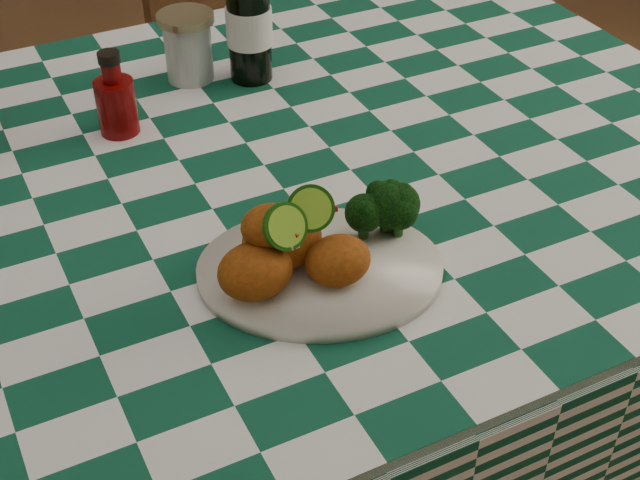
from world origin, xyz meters
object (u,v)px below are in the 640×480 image
beer_bottle (248,6)px  plate (320,271)px  dining_table (216,382)px  mason_jar (188,47)px  fried_chicken_pile (299,236)px  wooden_chair_right (277,82)px  ketchup_bottle (115,93)px

beer_bottle → plate: bearing=-104.1°
dining_table → mason_jar: (0.10, 0.29, 0.45)m
plate → beer_bottle: (0.12, 0.49, 0.11)m
plate → fried_chicken_pile: fried_chicken_pile is taller
wooden_chair_right → mason_jar: bearing=-133.9°
ketchup_bottle → dining_table: bearing=-74.2°
mason_jar → dining_table: bearing=-109.2°
plate → fried_chicken_pile: bearing=180.0°
mason_jar → beer_bottle: 0.12m
dining_table → plate: bearing=-75.4°
plate → beer_bottle: 0.52m
fried_chicken_pile → mason_jar: fried_chicken_pile is taller
fried_chicken_pile → mason_jar: bearing=83.4°
plate → beer_bottle: size_ratio=1.19×
fried_chicken_pile → ketchup_bottle: size_ratio=1.28×
plate → wooden_chair_right: (0.38, 0.99, -0.31)m
dining_table → plate: (0.06, -0.25, 0.40)m
ketchup_bottle → mason_jar: size_ratio=1.15×
mason_jar → fried_chicken_pile: bearing=-96.6°
mason_jar → beer_bottle: (0.09, -0.04, 0.07)m
dining_table → ketchup_bottle: bearing=105.8°
wooden_chair_right → plate: bearing=-117.4°
mason_jar → beer_bottle: size_ratio=0.45×
fried_chicken_pile → beer_bottle: (0.15, 0.49, 0.05)m
wooden_chair_right → fried_chicken_pile: bearing=-118.8°
plate → ketchup_bottle: ketchup_bottle is taller
fried_chicken_pile → mason_jar: size_ratio=1.47×
ketchup_bottle → plate: bearing=-74.9°
fried_chicken_pile → beer_bottle: 0.52m
plate → mason_jar: (0.04, 0.54, 0.05)m
beer_bottle → wooden_chair_right: 0.70m
dining_table → mason_jar: size_ratio=15.05×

